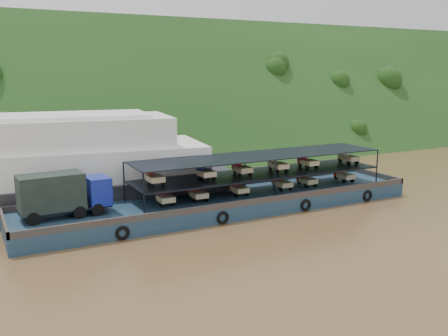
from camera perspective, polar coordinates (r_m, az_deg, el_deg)
name	(u,v)px	position (r m, az deg, el deg)	size (l,w,h in m)	color
ground	(260,207)	(44.08, 4.13, -4.52)	(160.00, 160.00, 0.00)	brown
hillside	(134,150)	(76.36, -10.26, 1.99)	(140.00, 28.00, 28.00)	#183613
cargo_barge	(214,199)	(42.38, -1.20, -3.56)	(35.00, 7.18, 4.54)	navy
passenger_ferry	(8,169)	(46.60, -23.50, -0.14)	(40.99, 15.42, 8.10)	black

